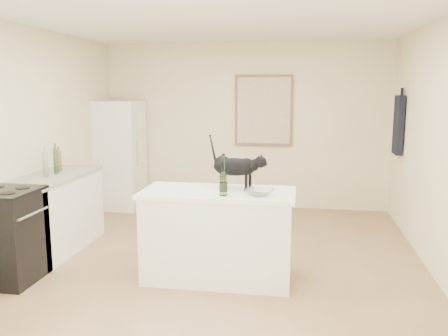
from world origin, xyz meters
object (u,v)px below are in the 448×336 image
at_px(fridge, 120,155).
at_px(wine_bottle, 223,177).
at_px(stove, 6,237).
at_px(black_cat, 235,169).
at_px(glass_bowl, 260,192).

distance_m(fridge, wine_bottle, 3.48).
bearing_deg(stove, wine_bottle, 5.67).
xyz_separation_m(fridge, black_cat, (2.19, -2.41, 0.25)).
relative_size(fridge, wine_bottle, 4.91).
bearing_deg(fridge, glass_bowl, -47.44).
distance_m(stove, wine_bottle, 2.23).
height_order(fridge, black_cat, fridge).
distance_m(black_cat, glass_bowl, 0.42).
distance_m(black_cat, wine_bottle, 0.33).
xyz_separation_m(black_cat, glass_bowl, (0.28, -0.27, -0.17)).
bearing_deg(glass_bowl, fridge, 132.56).
xyz_separation_m(wine_bottle, glass_bowl, (0.34, 0.05, -0.14)).
xyz_separation_m(stove, wine_bottle, (2.13, 0.21, 0.62)).
distance_m(stove, fridge, 2.98).
height_order(fridge, glass_bowl, fridge).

